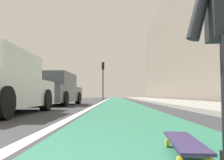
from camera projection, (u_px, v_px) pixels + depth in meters
name	position (u px, v px, depth m)	size (l,w,h in m)	color
ground_plane	(121.00, 106.00, 10.58)	(80.00, 80.00, 0.00)	#38383D
bike_lane_paint	(117.00, 100.00, 24.55)	(56.00, 1.97, 0.00)	#2D7256
lane_stripe_white	(104.00, 101.00, 20.57)	(52.00, 0.16, 0.01)	silver
sidewalk_curb	(163.00, 101.00, 18.54)	(52.00, 3.20, 0.12)	#9E9B93
building_facade	(180.00, 41.00, 22.85)	(40.00, 1.20, 11.15)	gray
skateboard	(184.00, 143.00, 1.78)	(0.85, 0.27, 0.11)	yellow
parked_car_mid	(53.00, 90.00, 11.24)	(4.56, 2.16, 1.47)	#4C5156
traffic_light	(103.00, 74.00, 26.63)	(0.33, 0.28, 4.08)	#2D2D2D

